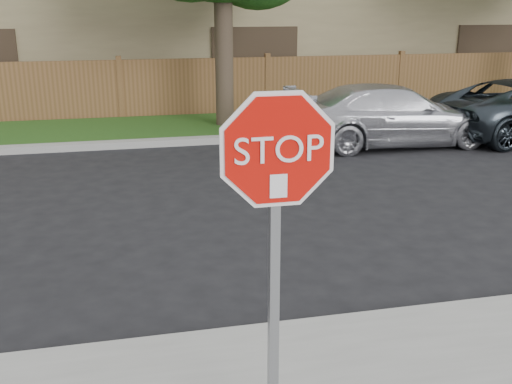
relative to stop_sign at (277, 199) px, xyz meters
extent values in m
plane|color=black|center=(-0.90, 1.48, -1.83)|extent=(90.00, 90.00, 0.00)
cube|color=gray|center=(-0.90, 9.63, -1.75)|extent=(70.00, 0.30, 0.15)
cube|color=#1E4714|center=(-0.90, 11.28, -1.77)|extent=(70.00, 3.00, 0.12)
cube|color=brown|center=(-0.90, 12.88, -1.03)|extent=(70.00, 0.12, 1.60)
cube|color=#877854|center=(-0.90, 18.48, 1.17)|extent=(34.00, 8.00, 6.00)
cylinder|color=#382B21|center=(1.60, 11.18, 0.13)|extent=(0.44, 0.44, 3.92)
cube|color=gray|center=(0.00, 0.05, -0.58)|extent=(0.06, 0.06, 2.30)
cylinder|color=white|center=(0.00, -0.02, 0.32)|extent=(1.01, 0.02, 1.01)
cylinder|color=#C00E07|center=(0.00, -0.03, 0.32)|extent=(0.93, 0.02, 0.93)
cube|color=white|center=(0.00, -0.05, 0.10)|extent=(0.11, 0.00, 0.15)
imported|color=silver|center=(4.88, 8.61, -1.17)|extent=(4.61, 1.93, 1.33)
camera|label=1|loc=(-0.90, -3.42, 1.16)|focal=42.00mm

